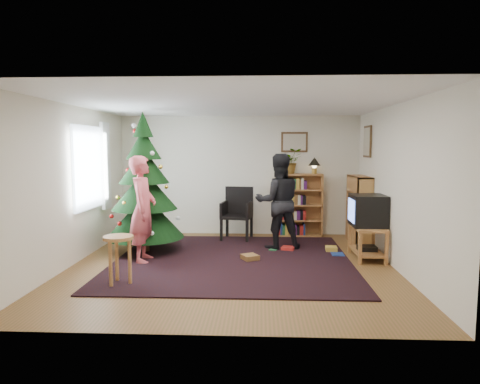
{
  "coord_description": "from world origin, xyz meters",
  "views": [
    {
      "loc": [
        0.43,
        -6.52,
        1.85
      ],
      "look_at": [
        0.1,
        0.57,
        1.1
      ],
      "focal_mm": 32.0,
      "sensor_mm": 36.0,
      "label": 1
    }
  ],
  "objects_px": {
    "christmas_tree": "(145,194)",
    "person_by_chair": "(278,201)",
    "table_lamp": "(314,163)",
    "tv_stand": "(367,239)",
    "crt_tv": "(368,210)",
    "potted_plant": "(290,161)",
    "picture_right": "(367,142)",
    "person_standing": "(143,209)",
    "picture_back": "(294,142)",
    "bookshelf_right": "(359,209)",
    "bookshelf_back": "(299,204)",
    "armchair": "(237,211)",
    "stool": "(119,247)"
  },
  "relations": [
    {
      "from": "bookshelf_back",
      "to": "potted_plant",
      "type": "height_order",
      "value": "potted_plant"
    },
    {
      "from": "tv_stand",
      "to": "potted_plant",
      "type": "distance_m",
      "value": 2.48
    },
    {
      "from": "picture_right",
      "to": "armchair",
      "type": "relative_size",
      "value": 0.57
    },
    {
      "from": "picture_right",
      "to": "armchair",
      "type": "distance_m",
      "value": 2.87
    },
    {
      "from": "person_by_chair",
      "to": "picture_right",
      "type": "bearing_deg",
      "value": -170.68
    },
    {
      "from": "person_standing",
      "to": "tv_stand",
      "type": "bearing_deg",
      "value": -87.41
    },
    {
      "from": "tv_stand",
      "to": "person_by_chair",
      "type": "distance_m",
      "value": 1.68
    },
    {
      "from": "armchair",
      "to": "person_by_chair",
      "type": "bearing_deg",
      "value": -37.49
    },
    {
      "from": "picture_right",
      "to": "picture_back",
      "type": "bearing_deg",
      "value": 151.31
    },
    {
      "from": "tv_stand",
      "to": "crt_tv",
      "type": "xyz_separation_m",
      "value": [
        -0.0,
        0.0,
        0.49
      ]
    },
    {
      "from": "bookshelf_right",
      "to": "potted_plant",
      "type": "relative_size",
      "value": 2.51
    },
    {
      "from": "bookshelf_back",
      "to": "potted_plant",
      "type": "distance_m",
      "value": 0.92
    },
    {
      "from": "armchair",
      "to": "person_by_chair",
      "type": "relative_size",
      "value": 0.6
    },
    {
      "from": "crt_tv",
      "to": "armchair",
      "type": "bearing_deg",
      "value": 146.71
    },
    {
      "from": "bookshelf_back",
      "to": "person_by_chair",
      "type": "distance_m",
      "value": 1.27
    },
    {
      "from": "picture_right",
      "to": "crt_tv",
      "type": "height_order",
      "value": "picture_right"
    },
    {
      "from": "picture_back",
      "to": "picture_right",
      "type": "bearing_deg",
      "value": -28.69
    },
    {
      "from": "christmas_tree",
      "to": "person_by_chair",
      "type": "relative_size",
      "value": 1.42
    },
    {
      "from": "person_by_chair",
      "to": "bookshelf_back",
      "type": "bearing_deg",
      "value": -121.75
    },
    {
      "from": "stool",
      "to": "bookshelf_right",
      "type": "bearing_deg",
      "value": 35.54
    },
    {
      "from": "armchair",
      "to": "potted_plant",
      "type": "bearing_deg",
      "value": 25.54
    },
    {
      "from": "picture_back",
      "to": "tv_stand",
      "type": "distance_m",
      "value": 2.75
    },
    {
      "from": "bookshelf_right",
      "to": "person_by_chair",
      "type": "bearing_deg",
      "value": 108.23
    },
    {
      "from": "person_by_chair",
      "to": "potted_plant",
      "type": "xyz_separation_m",
      "value": [
        0.29,
        1.15,
        0.69
      ]
    },
    {
      "from": "potted_plant",
      "to": "table_lamp",
      "type": "xyz_separation_m",
      "value": [
        0.5,
        0.0,
        -0.03
      ]
    },
    {
      "from": "person_standing",
      "to": "bookshelf_right",
      "type": "bearing_deg",
      "value": -71.01
    },
    {
      "from": "picture_back",
      "to": "christmas_tree",
      "type": "bearing_deg",
      "value": -148.73
    },
    {
      "from": "picture_back",
      "to": "tv_stand",
      "type": "relative_size",
      "value": 0.65
    },
    {
      "from": "potted_plant",
      "to": "crt_tv",
      "type": "bearing_deg",
      "value": -57.17
    },
    {
      "from": "picture_right",
      "to": "potted_plant",
      "type": "xyz_separation_m",
      "value": [
        -1.42,
        0.59,
        -0.39
      ]
    },
    {
      "from": "picture_right",
      "to": "bookshelf_right",
      "type": "relative_size",
      "value": 0.46
    },
    {
      "from": "picture_right",
      "to": "tv_stand",
      "type": "xyz_separation_m",
      "value": [
        -0.26,
        -1.21,
        -1.63
      ]
    },
    {
      "from": "tv_stand",
      "to": "person_by_chair",
      "type": "height_order",
      "value": "person_by_chair"
    },
    {
      "from": "crt_tv",
      "to": "stool",
      "type": "height_order",
      "value": "crt_tv"
    },
    {
      "from": "person_standing",
      "to": "potted_plant",
      "type": "distance_m",
      "value": 3.37
    },
    {
      "from": "picture_back",
      "to": "christmas_tree",
      "type": "height_order",
      "value": "christmas_tree"
    },
    {
      "from": "bookshelf_back",
      "to": "bookshelf_right",
      "type": "height_order",
      "value": "same"
    },
    {
      "from": "stool",
      "to": "armchair",
      "type": "bearing_deg",
      "value": 64.66
    },
    {
      "from": "tv_stand",
      "to": "potted_plant",
      "type": "relative_size",
      "value": 1.64
    },
    {
      "from": "picture_right",
      "to": "bookshelf_back",
      "type": "distance_m",
      "value": 1.87
    },
    {
      "from": "tv_stand",
      "to": "armchair",
      "type": "relative_size",
      "value": 0.81
    },
    {
      "from": "picture_right",
      "to": "person_standing",
      "type": "height_order",
      "value": "picture_right"
    },
    {
      "from": "table_lamp",
      "to": "person_by_chair",
      "type": "bearing_deg",
      "value": -124.28
    },
    {
      "from": "stool",
      "to": "potted_plant",
      "type": "relative_size",
      "value": 1.29
    },
    {
      "from": "table_lamp",
      "to": "armchair",
      "type": "bearing_deg",
      "value": -168.2
    },
    {
      "from": "picture_right",
      "to": "crt_tv",
      "type": "xyz_separation_m",
      "value": [
        -0.26,
        -1.21,
        -1.14
      ]
    },
    {
      "from": "picture_right",
      "to": "stool",
      "type": "bearing_deg",
      "value": -144.97
    },
    {
      "from": "bookshelf_right",
      "to": "table_lamp",
      "type": "distance_m",
      "value": 1.33
    },
    {
      "from": "picture_back",
      "to": "bookshelf_back",
      "type": "relative_size",
      "value": 0.42
    },
    {
      "from": "picture_right",
      "to": "potted_plant",
      "type": "bearing_deg",
      "value": 157.43
    }
  ]
}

